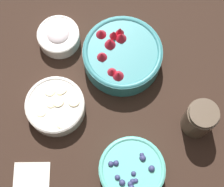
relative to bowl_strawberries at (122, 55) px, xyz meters
The scene contains 6 objects.
ground_plane 0.11m from the bowl_strawberries, 32.31° to the right, with size 4.00×4.00×0.00m, color black.
bowl_strawberries is the anchor object (origin of this frame).
bowl_blueberries 0.31m from the bowl_strawberries, ahead, with size 0.16×0.16×0.07m.
bowl_bananas 0.22m from the bowl_strawberries, 59.72° to the right, with size 0.15×0.15×0.05m.
bowl_cream 0.19m from the bowl_strawberries, 118.41° to the right, with size 0.12×0.12×0.05m.
jar_chocolate 0.26m from the bowl_strawberries, 37.82° to the left, with size 0.08×0.08×0.10m.
Camera 1 is at (0.33, -0.04, 0.95)m, focal length 60.00 mm.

